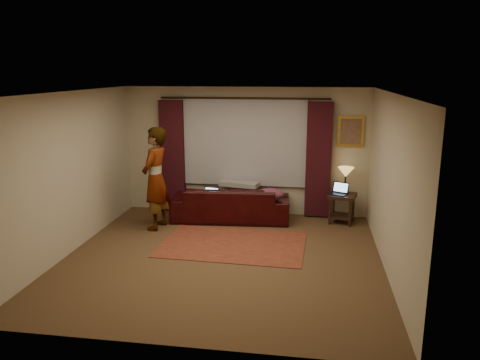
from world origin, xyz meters
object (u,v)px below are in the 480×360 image
(tiffany_lamp, at_px, (345,180))
(end_table, at_px, (342,208))
(laptop_sofa, at_px, (209,194))
(person, at_px, (156,179))
(laptop_table, at_px, (338,189))
(sofa, at_px, (231,197))

(tiffany_lamp, bearing_deg, end_table, -109.25)
(laptop_sofa, relative_size, person, 0.17)
(laptop_table, bearing_deg, laptop_sofa, -145.72)
(sofa, bearing_deg, end_table, 179.17)
(laptop_table, relative_size, person, 0.18)
(tiffany_lamp, height_order, laptop_table, tiffany_lamp)
(sofa, distance_m, tiffany_lamp, 2.28)
(end_table, xyz_separation_m, laptop_table, (-0.09, -0.04, 0.40))
(laptop_table, bearing_deg, end_table, 50.92)
(laptop_sofa, height_order, tiffany_lamp, tiffany_lamp)
(laptop_sofa, relative_size, end_table, 0.56)
(laptop_sofa, bearing_deg, end_table, 20.31)
(person, bearing_deg, sofa, 126.08)
(laptop_table, bearing_deg, person, -139.89)
(end_table, bearing_deg, person, -166.20)
(end_table, height_order, person, person)
(end_table, bearing_deg, laptop_table, -155.67)
(end_table, distance_m, laptop_table, 0.41)
(sofa, relative_size, laptop_sofa, 7.11)
(end_table, relative_size, person, 0.30)
(laptop_table, distance_m, person, 3.49)
(laptop_sofa, relative_size, laptop_table, 0.95)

